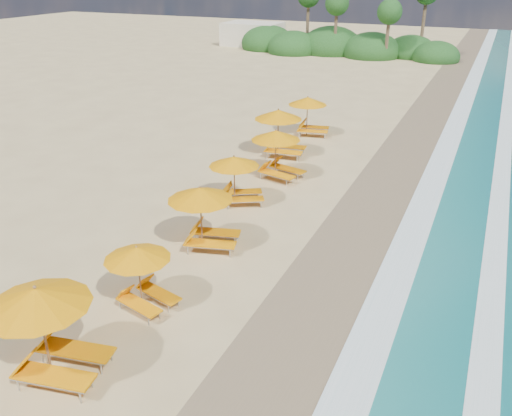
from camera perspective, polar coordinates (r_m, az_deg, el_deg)
ground at (r=20.74m, az=0.00°, el=-3.01°), size 160.00×160.00×0.00m
wet_sand at (r=19.65m, az=10.75°, el=-5.16°), size 4.00×160.00×0.01m
surf_foam at (r=19.34m, az=18.56°, el=-6.56°), size 4.00×160.00×0.01m
station_1 at (r=14.41m, az=-21.10°, el=-11.69°), size 3.17×3.03×2.64m
station_2 at (r=16.53m, az=-12.00°, el=-6.83°), size 2.53×2.45×2.05m
station_3 at (r=19.50m, az=-5.35°, el=-0.58°), size 3.02×2.93×2.42m
station_4 at (r=23.14m, az=-1.90°, el=3.37°), size 2.98×2.98×2.22m
station_5 at (r=25.98m, az=2.43°, el=6.06°), size 3.00×2.90×2.43m
station_6 at (r=29.13m, az=2.74°, el=8.32°), size 3.02×2.85×2.61m
station_7 at (r=33.08m, az=5.79°, el=9.99°), size 2.91×2.80×2.38m
treeline at (r=65.26m, az=8.80°, el=16.75°), size 25.80×8.80×9.74m
beach_building at (r=71.65m, az=-0.36°, el=18.02°), size 7.00×5.00×2.80m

